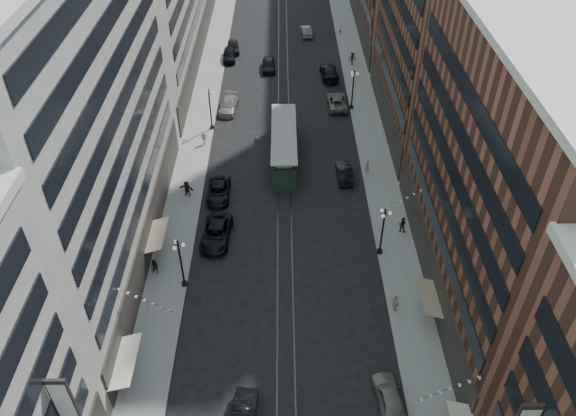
{
  "coord_description": "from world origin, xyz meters",
  "views": [
    {
      "loc": [
        -0.12,
        -7.02,
        38.38
      ],
      "look_at": [
        0.31,
        33.02,
        5.0
      ],
      "focal_mm": 35.0,
      "sensor_mm": 36.0,
      "label": 1
    }
  ],
  "objects_px": {
    "pedestrian_2": "(155,267)",
    "pedestrian_extra_0": "(340,30)",
    "car_14": "(306,31)",
    "car_2": "(216,234)",
    "pedestrian_9": "(352,59)",
    "pedestrian_6": "(204,138)",
    "lamppost_se_mid": "(353,88)",
    "car_9": "(229,55)",
    "car_11": "(337,101)",
    "car_extra_0": "(233,47)",
    "car_4": "(389,397)",
    "pedestrian_4": "(395,303)",
    "lamppost_sw_mid": "(210,108)",
    "pedestrian_5": "(187,189)",
    "car_8": "(229,105)",
    "car_10": "(344,173)",
    "streetcar": "(284,146)",
    "pedestrian_7": "(402,224)",
    "car_12": "(329,72)",
    "lamppost_se_far": "(383,230)",
    "pedestrian_8": "(367,166)",
    "car_7": "(218,191)",
    "car_13": "(269,65)",
    "lamppost_sw_far": "(181,262)"
  },
  "relations": [
    {
      "from": "car_2",
      "to": "car_13",
      "type": "distance_m",
      "value": 37.99
    },
    {
      "from": "car_12",
      "to": "pedestrian_5",
      "type": "height_order",
      "value": "pedestrian_5"
    },
    {
      "from": "lamppost_se_mid",
      "to": "car_extra_0",
      "type": "distance_m",
      "value": 25.36
    },
    {
      "from": "lamppost_se_mid",
      "to": "car_10",
      "type": "xyz_separation_m",
      "value": [
        -2.38,
        -15.67,
        -2.35
      ]
    },
    {
      "from": "car_8",
      "to": "pedestrian_9",
      "type": "relative_size",
      "value": 2.76
    },
    {
      "from": "pedestrian_5",
      "to": "pedestrian_6",
      "type": "bearing_deg",
      "value": 105.54
    },
    {
      "from": "lamppost_sw_mid",
      "to": "car_12",
      "type": "height_order",
      "value": "lamppost_sw_mid"
    },
    {
      "from": "car_9",
      "to": "pedestrian_extra_0",
      "type": "bearing_deg",
      "value": 25.71
    },
    {
      "from": "car_14",
      "to": "pedestrian_8",
      "type": "xyz_separation_m",
      "value": [
        5.55,
        -39.65,
        0.3
      ]
    },
    {
      "from": "car_4",
      "to": "car_14",
      "type": "distance_m",
      "value": 68.93
    },
    {
      "from": "streetcar",
      "to": "pedestrian_5",
      "type": "xyz_separation_m",
      "value": [
        -10.59,
        -7.19,
        -0.6
      ]
    },
    {
      "from": "pedestrian_6",
      "to": "lamppost_sw_mid",
      "type": "bearing_deg",
      "value": -105.23
    },
    {
      "from": "car_2",
      "to": "pedestrian_6",
      "type": "relative_size",
      "value": 3.39
    },
    {
      "from": "car_11",
      "to": "pedestrian_9",
      "type": "distance_m",
      "value": 12.94
    },
    {
      "from": "car_13",
      "to": "car_14",
      "type": "distance_m",
      "value": 14.33
    },
    {
      "from": "car_11",
      "to": "car_7",
      "type": "bearing_deg",
      "value": 52.35
    },
    {
      "from": "lamppost_se_far",
      "to": "car_extra_0",
      "type": "distance_m",
      "value": 49.64
    },
    {
      "from": "pedestrian_extra_0",
      "to": "car_4",
      "type": "bearing_deg",
      "value": -126.17
    },
    {
      "from": "car_2",
      "to": "car_10",
      "type": "height_order",
      "value": "car_2"
    },
    {
      "from": "streetcar",
      "to": "car_7",
      "type": "distance_m",
      "value": 10.27
    },
    {
      "from": "pedestrian_5",
      "to": "car_extra_0",
      "type": "xyz_separation_m",
      "value": [
        2.63,
        37.37,
        -0.31
      ]
    },
    {
      "from": "car_7",
      "to": "car_extra_0",
      "type": "bearing_deg",
      "value": 90.84
    },
    {
      "from": "car_10",
      "to": "lamppost_sw_mid",
      "type": "bearing_deg",
      "value": -35.57
    },
    {
      "from": "lamppost_se_mid",
      "to": "car_4",
      "type": "distance_m",
      "value": 44.1
    },
    {
      "from": "car_4",
      "to": "car_9",
      "type": "xyz_separation_m",
      "value": [
        -16.08,
        59.49,
        0.05
      ]
    },
    {
      "from": "car_7",
      "to": "pedestrian_6",
      "type": "relative_size",
      "value": 3.0
    },
    {
      "from": "lamppost_se_mid",
      "to": "streetcar",
      "type": "distance_m",
      "value": 14.92
    },
    {
      "from": "car_4",
      "to": "car_13",
      "type": "xyz_separation_m",
      "value": [
        -9.88,
        55.88,
        0.02
      ]
    },
    {
      "from": "car_10",
      "to": "pedestrian_9",
      "type": "bearing_deg",
      "value": -99.33
    },
    {
      "from": "pedestrian_2",
      "to": "pedestrian_extra_0",
      "type": "xyz_separation_m",
      "value": [
        21.8,
        55.33,
        0.0
      ]
    },
    {
      "from": "lamppost_sw_mid",
      "to": "pedestrian_2",
      "type": "height_order",
      "value": "lamppost_sw_mid"
    },
    {
      "from": "lamppost_se_mid",
      "to": "car_11",
      "type": "bearing_deg",
      "value": 159.73
    },
    {
      "from": "car_11",
      "to": "pedestrian_5",
      "type": "xyz_separation_m",
      "value": [
        -17.87,
        -19.56,
        0.3
      ]
    },
    {
      "from": "pedestrian_4",
      "to": "car_8",
      "type": "bearing_deg",
      "value": 6.55
    },
    {
      "from": "car_8",
      "to": "car_11",
      "type": "xyz_separation_m",
      "value": [
        14.68,
        0.9,
        -0.0
      ]
    },
    {
      "from": "car_12",
      "to": "pedestrian_5",
      "type": "distance_m",
      "value": 33.07
    },
    {
      "from": "car_2",
      "to": "pedestrian_extra_0",
      "type": "bearing_deg",
      "value": 76.17
    },
    {
      "from": "lamppost_se_far",
      "to": "pedestrian_4",
      "type": "distance_m",
      "value": 7.43
    },
    {
      "from": "lamppost_sw_mid",
      "to": "car_14",
      "type": "bearing_deg",
      "value": 66.2
    },
    {
      "from": "streetcar",
      "to": "pedestrian_extra_0",
      "type": "height_order",
      "value": "streetcar"
    },
    {
      "from": "lamppost_se_mid",
      "to": "car_9",
      "type": "relative_size",
      "value": 1.15
    },
    {
      "from": "car_4",
      "to": "pedestrian_4",
      "type": "bearing_deg",
      "value": -108.95
    },
    {
      "from": "car_2",
      "to": "pedestrian_9",
      "type": "distance_m",
      "value": 42.76
    },
    {
      "from": "pedestrian_2",
      "to": "car_14",
      "type": "relative_size",
      "value": 0.35
    },
    {
      "from": "lamppost_sw_far",
      "to": "pedestrian_9",
      "type": "xyz_separation_m",
      "value": [
        19.79,
        45.21,
        -1.98
      ]
    },
    {
      "from": "car_11",
      "to": "pedestrian_6",
      "type": "relative_size",
      "value": 3.22
    },
    {
      "from": "car_2",
      "to": "pedestrian_9",
      "type": "bearing_deg",
      "value": 70.23
    },
    {
      "from": "car_11",
      "to": "car_extra_0",
      "type": "height_order",
      "value": "car_11"
    },
    {
      "from": "pedestrian_7",
      "to": "pedestrian_4",
      "type": "bearing_deg",
      "value": 90.26
    },
    {
      "from": "car_7",
      "to": "car_14",
      "type": "bearing_deg",
      "value": 75.38
    }
  ]
}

